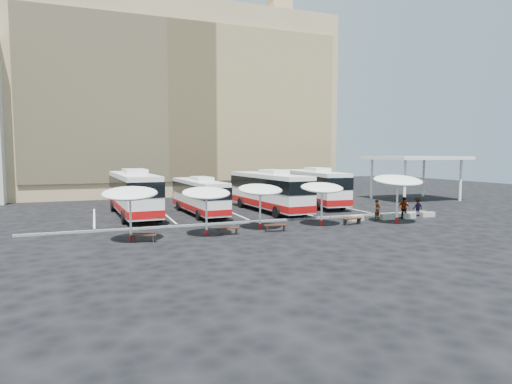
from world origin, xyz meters
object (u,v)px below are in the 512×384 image
object	(u,v)px
bus_0	(133,192)
sunshade_2	(260,190)
bus_2	(269,190)
wood_bench_0	(144,236)
sunshade_3	(322,188)
conc_bench_0	(357,218)
bus_1	(199,195)
conc_bench_2	(410,216)
sunshade_4	(398,181)
passenger_1	(404,207)
sunshade_1	(206,193)
passenger_0	(377,210)
conc_bench_3	(428,215)
passenger_3	(417,207)
wood_bench_1	(228,229)
wood_bench_2	(275,226)
passenger_2	(404,208)
bus_3	(313,186)
conc_bench_1	(388,217)
wood_bench_3	(352,220)
sunshade_0	(130,194)

from	to	relation	value
bus_0	sunshade_2	bearing A→B (deg)	-54.92
bus_2	wood_bench_0	bearing A→B (deg)	-144.49
sunshade_3	conc_bench_0	bearing A→B (deg)	13.19
bus_1	conc_bench_2	world-z (taller)	bus_1
bus_1	sunshade_4	size ratio (longest dim) A/B	2.42
sunshade_2	passenger_1	xyz separation A→B (m)	(13.39, 0.64, -1.95)
sunshade_1	passenger_0	bearing A→B (deg)	6.30
sunshade_4	conc_bench_3	xyz separation A→B (m)	(4.66, 1.66, -3.13)
bus_0	passenger_3	xyz separation A→B (m)	(23.21, -9.00, -1.31)
sunshade_1	wood_bench_1	distance (m)	2.85
wood_bench_2	conc_bench_2	xyz separation A→B (m)	(13.01, 1.57, -0.13)
conc_bench_2	conc_bench_3	bearing A→B (deg)	5.05
conc_bench_2	sunshade_4	bearing A→B (deg)	-149.91
sunshade_2	passenger_2	xyz separation A→B (m)	(13.04, 0.24, -1.96)
bus_3	conc_bench_2	distance (m)	12.05
conc_bench_1	passenger_0	distance (m)	1.16
conc_bench_3	passenger_3	size ratio (longest dim) A/B	0.69
sunshade_2	passenger_1	size ratio (longest dim) A/B	1.85
bus_3	sunshade_2	world-z (taller)	bus_3
wood_bench_1	passenger_1	bearing A→B (deg)	7.18
conc_bench_0	passenger_0	xyz separation A→B (m)	(1.86, -0.19, 0.59)
wood_bench_0	conc_bench_1	xyz separation A→B (m)	(20.00, 2.26, -0.12)
bus_3	wood_bench_3	size ratio (longest dim) A/B	7.52
sunshade_0	passenger_1	distance (m)	22.73
bus_3	bus_1	bearing A→B (deg)	-163.71
bus_0	wood_bench_0	xyz separation A→B (m)	(-0.42, -11.96, -1.77)
sunshade_0	passenger_0	world-z (taller)	sunshade_0
sunshade_4	passenger_3	bearing A→B (deg)	29.92
conc_bench_0	passenger_2	world-z (taller)	passenger_2
wood_bench_0	wood_bench_2	xyz separation A→B (m)	(9.06, 0.51, 0.01)
bus_3	passenger_1	distance (m)	11.45
conc_bench_1	conc_bench_2	bearing A→B (deg)	-5.04
sunshade_0	bus_2	bearing A→B (deg)	36.82
wood_bench_2	passenger_0	xyz separation A→B (m)	(9.95, 1.90, 0.46)
conc_bench_2	wood_bench_0	bearing A→B (deg)	-174.62
sunshade_2	sunshade_4	distance (m)	11.16
bus_1	wood_bench_0	world-z (taller)	bus_1
passenger_2	passenger_3	distance (m)	2.30
passenger_3	sunshade_0	bearing A→B (deg)	2.82
wood_bench_0	wood_bench_1	xyz separation A→B (m)	(5.56, 0.50, -0.00)
bus_0	passenger_1	size ratio (longest dim) A/B	7.33
sunshade_2	wood_bench_2	distance (m)	2.91
passenger_3	conc_bench_2	bearing A→B (deg)	26.76
wood_bench_0	passenger_3	xyz separation A→B (m)	(23.63, 2.97, 0.46)
sunshade_0	sunshade_3	bearing A→B (deg)	4.79
passenger_0	passenger_2	xyz separation A→B (m)	(2.47, -0.26, 0.06)
wood_bench_0	sunshade_4	bearing A→B (deg)	1.77
passenger_2	conc_bench_0	bearing A→B (deg)	-166.50
wood_bench_0	conc_bench_0	xyz separation A→B (m)	(17.15, 2.60, -0.13)
conc_bench_0	wood_bench_0	bearing A→B (deg)	-171.38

